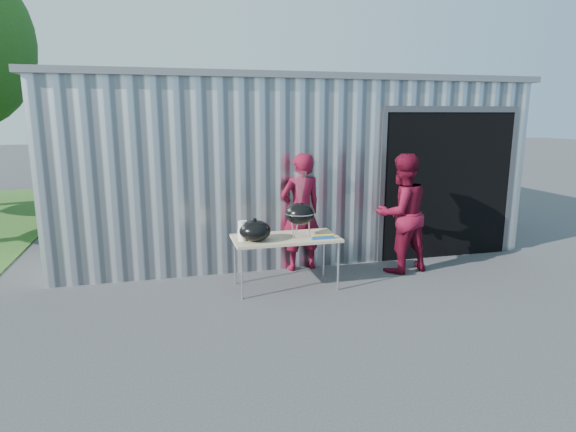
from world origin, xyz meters
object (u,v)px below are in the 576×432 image
object	(u,v)px
kettle_grill	(300,208)
person_bystander	(401,213)
person_cook	(301,212)
folding_table	(286,240)

from	to	relation	value
kettle_grill	person_bystander	distance (m)	1.79
kettle_grill	person_bystander	world-z (taller)	person_bystander
kettle_grill	person_cook	xyz separation A→B (m)	(0.25, 0.80, -0.23)
folding_table	person_cook	xyz separation A→B (m)	(0.45, 0.76, 0.23)
folding_table	person_bystander	world-z (taller)	person_bystander
kettle_grill	person_bystander	xyz separation A→B (m)	(1.75, 0.30, -0.23)
kettle_grill	person_cook	bearing A→B (deg)	72.67
folding_table	person_cook	world-z (taller)	person_cook
person_bystander	folding_table	bearing A→B (deg)	-1.95
kettle_grill	folding_table	bearing A→B (deg)	169.18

